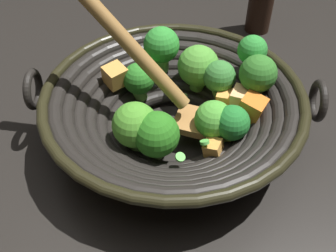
% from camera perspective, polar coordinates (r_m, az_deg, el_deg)
% --- Properties ---
extents(ground_plane, '(4.00, 4.00, 0.00)m').
position_cam_1_polar(ground_plane, '(0.56, 0.70, -1.85)').
color(ground_plane, black).
extents(wok, '(0.34, 0.37, 0.26)m').
position_cam_1_polar(wok, '(0.52, 1.01, 2.79)').
color(wok, black).
rests_on(wok, ground).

